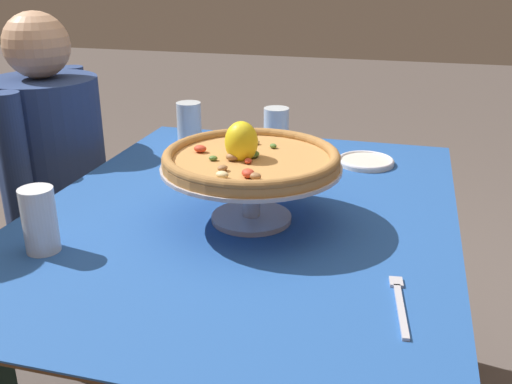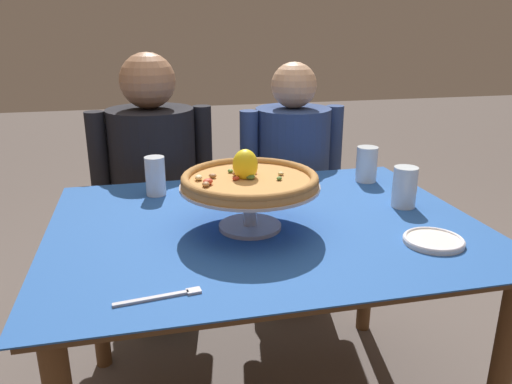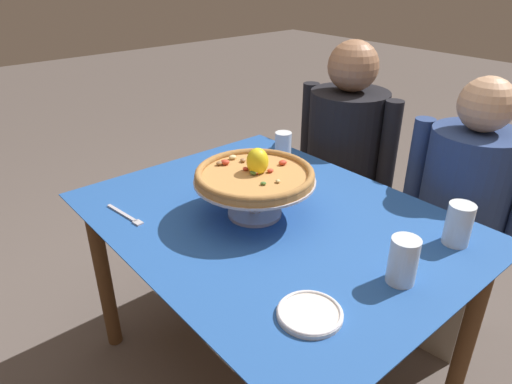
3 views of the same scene
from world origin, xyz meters
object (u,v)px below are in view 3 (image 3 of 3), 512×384
Objects in this scene: pizza_stand at (255,189)px; side_plate at (310,313)px; pizza at (255,173)px; water_glass_back_right at (458,227)px; water_glass_back_left at (283,150)px; dinner_fork at (126,216)px; water_glass_side_right at (403,263)px; diner_left at (344,167)px; diner_right at (458,225)px.

side_plate is (0.47, -0.22, -0.09)m from pizza_stand.
pizza is 2.95× the size of water_glass_back_right.
dinner_fork is at bearing -91.11° from water_glass_back_left.
side_plate is (-0.06, -0.29, -0.05)m from water_glass_side_right.
water_glass_side_right is 0.29m from water_glass_back_right.
water_glass_back_left is at bearing -90.32° from diner_left.
water_glass_back_left is (-0.26, 0.37, -0.09)m from pizza.
water_glass_back_left is (-0.79, 0.31, 0.00)m from water_glass_side_right.
pizza_stand is at bearing -172.82° from water_glass_side_right.
diner_right reaches higher than dinner_fork.
water_glass_back_right is 0.69× the size of dinner_fork.
side_plate is at bearing 9.56° from dinner_fork.
water_glass_back_left reaches higher than water_glass_back_right.
diner_right is at bearing 64.57° from pizza_stand.
diner_left reaches higher than dinner_fork.
diner_left is 1.04× the size of diner_right.
pizza is 0.54m from side_plate.
water_glass_back_right is 1.07m from dinner_fork.
pizza is at bearing -173.01° from water_glass_side_right.
water_glass_back_right is (0.53, 0.35, -0.09)m from pizza.
diner_left reaches higher than side_plate.
pizza reaches higher than water_glass_side_right.
pizza_stand is 0.06m from pizza.
water_glass_back_right is at bearing 33.59° from pizza.
pizza is 0.46m from water_glass_back_left.
dinner_fork is (-0.01, -0.72, -0.06)m from water_glass_back_left.
diner_right is (0.36, 0.76, -0.33)m from pizza.
water_glass_back_left reaches higher than side_plate.
pizza_stand is at bearing -51.94° from pizza.
water_glass_back_left is at bearing 158.79° from water_glass_side_right.
water_glass_back_right is (0.00, 0.29, 0.00)m from water_glass_side_right.
side_plate is 0.14× the size of diner_right.
water_glass_side_right is at bearing 77.41° from side_plate.
water_glass_side_right is 0.12× the size of diner_right.
dinner_fork is 1.14m from diner_left.
pizza is at bearing -115.56° from diner_right.
pizza_stand is 3.02× the size of water_glass_back_right.
pizza_stand is 2.08× the size of dinner_fork.
pizza_stand reaches higher than side_plate.
water_glass_back_right is 0.11× the size of diner_left.
diner_left is at bearing 89.68° from water_glass_back_left.
dinner_fork is at bearing -152.93° from water_glass_side_right.
pizza_stand and water_glass_side_right have the same top height.
pizza_stand is 2.47× the size of side_plate.
water_glass_side_right is (0.53, 0.07, -0.04)m from pizza_stand.
pizza_stand is 2.95× the size of water_glass_back_left.
diner_right reaches higher than water_glass_side_right.
diner_right is at bearing 112.42° from water_glass_back_right.
diner_left is at bearing 125.64° from side_plate.
diner_right is (-0.17, 0.41, -0.23)m from water_glass_back_right.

